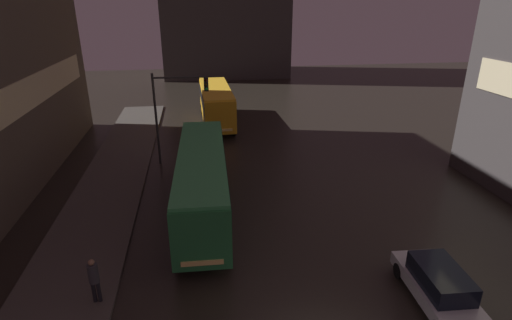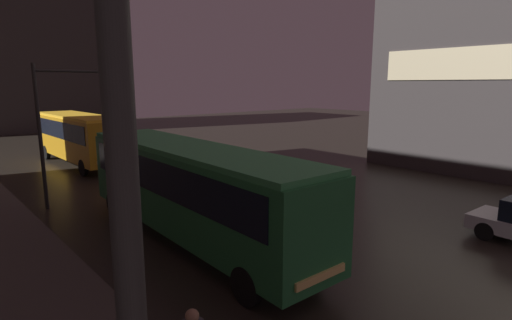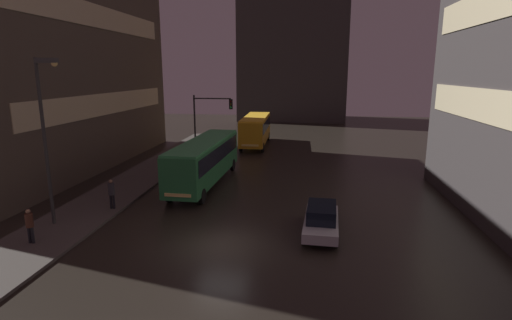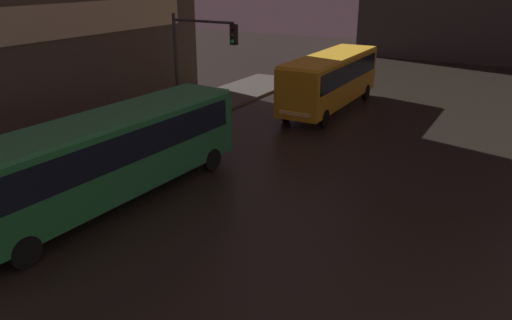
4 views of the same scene
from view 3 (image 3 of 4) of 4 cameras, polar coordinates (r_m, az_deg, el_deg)
name	(u,v)px [view 3 (image 3 of 4)]	position (r m, az deg, el deg)	size (l,w,h in m)	color
ground_plane	(221,245)	(20.03, -5.00, -12.00)	(120.00, 120.00, 0.00)	black
sidewalk_left	(133,182)	(31.76, -17.17, -3.07)	(4.00, 48.00, 0.15)	#47423D
building_left_tower	(50,61)	(39.34, -27.38, 12.47)	(10.07, 27.18, 18.42)	#4C4238
building_far_backdrop	(293,45)	(72.27, 5.30, 16.06)	(18.07, 12.00, 25.71)	#383333
bus_near	(205,157)	(29.91, -7.32, 0.37)	(2.84, 11.84, 3.34)	#236B38
bus_far	(256,128)	(45.54, -0.06, 4.65)	(2.73, 10.29, 3.37)	orange
car_taxi	(321,219)	(21.30, 9.32, -8.33)	(1.99, 4.64, 1.53)	#B7B7BC
pedestrian_near	(112,191)	(25.64, -19.94, -4.23)	(0.43, 0.43, 1.83)	black
pedestrian_mid	(29,223)	(22.28, -29.63, -7.85)	(0.46, 0.46, 1.73)	black
traffic_light_main	(208,117)	(36.94, -6.89, 6.11)	(3.64, 0.35, 6.23)	#2D2D2D
street_lamp_sidewalk	(46,119)	(23.46, -27.79, 5.17)	(1.25, 0.36, 8.85)	#2D2D2D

